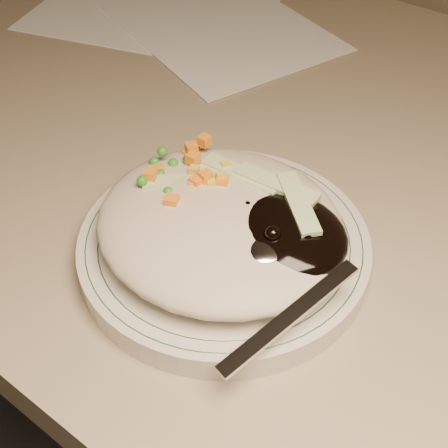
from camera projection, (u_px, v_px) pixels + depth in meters
The scene contains 5 objects.
desk at pixel (380, 326), 0.70m from camera, with size 1.40×0.70×0.74m.
plate at pixel (224, 248), 0.49m from camera, with size 0.23×0.23×0.02m, color silver.
plate_rim at pixel (224, 239), 0.48m from camera, with size 0.22×0.22×0.00m.
meal at pixel (228, 221), 0.47m from camera, with size 0.21×0.19×0.05m.
papers at pixel (183, 18), 0.80m from camera, with size 0.44×0.32×0.00m.
Camera 1 is at (0.12, 0.94, 1.10)m, focal length 50.00 mm.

